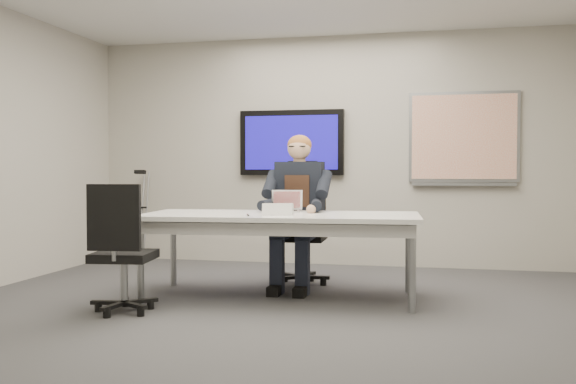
% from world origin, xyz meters
% --- Properties ---
extents(floor, '(6.00, 6.00, 0.02)m').
position_xyz_m(floor, '(0.00, 0.00, 0.00)').
color(floor, '#353538').
rests_on(floor, ground).
extents(wall_back, '(6.00, 0.02, 2.80)m').
position_xyz_m(wall_back, '(0.00, 3.00, 1.40)').
color(wall_back, '#ADAA9C').
rests_on(wall_back, ground).
extents(wall_front, '(6.00, 0.02, 2.80)m').
position_xyz_m(wall_front, '(0.00, -3.00, 1.40)').
color(wall_front, '#ADAA9C').
rests_on(wall_front, ground).
extents(conference_table, '(2.56, 1.21, 0.77)m').
position_xyz_m(conference_table, '(-0.14, 0.86, 0.68)').
color(conference_table, white).
rests_on(conference_table, ground).
extents(tv_display, '(1.30, 0.09, 0.80)m').
position_xyz_m(tv_display, '(-0.50, 2.95, 1.50)').
color(tv_display, black).
rests_on(tv_display, wall_back).
extents(whiteboard, '(1.25, 0.08, 1.10)m').
position_xyz_m(whiteboard, '(1.55, 2.97, 1.53)').
color(whiteboard, gray).
rests_on(whiteboard, wall_back).
extents(office_chair_far, '(0.55, 0.55, 1.12)m').
position_xyz_m(office_chair_far, '(-0.10, 1.60, 0.35)').
color(office_chair_far, black).
rests_on(office_chair_far, ground).
extents(office_chair_near, '(0.56, 0.56, 1.05)m').
position_xyz_m(office_chair_near, '(-1.25, -0.04, 0.33)').
color(office_chair_near, black).
rests_on(office_chair_near, ground).
extents(seated_person, '(0.47, 0.81, 1.52)m').
position_xyz_m(seated_person, '(-0.10, 1.32, 0.61)').
color(seated_person, '#1F2435').
rests_on(seated_person, office_chair_far).
extents(crutch, '(0.33, 0.49, 1.22)m').
position_xyz_m(crutch, '(-2.42, 2.82, 0.60)').
color(crutch, '#95979C').
rests_on(crutch, ground).
extents(laptop, '(0.33, 0.34, 0.21)m').
position_xyz_m(laptop, '(-0.16, 1.12, 0.82)').
color(laptop, silver).
rests_on(laptop, conference_table).
extents(name_tent, '(0.27, 0.13, 0.11)m').
position_xyz_m(name_tent, '(-0.13, 0.69, 0.82)').
color(name_tent, white).
rests_on(name_tent, conference_table).
extents(pen, '(0.07, 0.15, 0.01)m').
position_xyz_m(pen, '(-0.36, 0.56, 0.77)').
color(pen, black).
rests_on(pen, conference_table).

